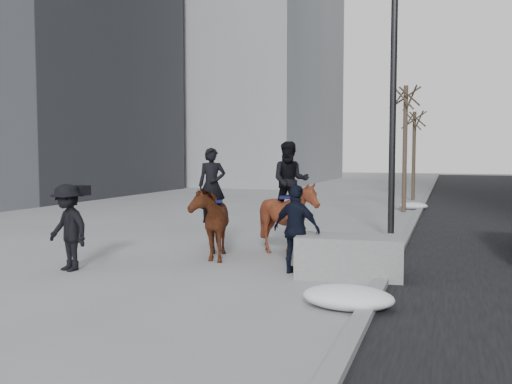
% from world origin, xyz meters
% --- Properties ---
extents(ground, '(120.00, 120.00, 0.00)m').
position_xyz_m(ground, '(0.00, 0.00, 0.00)').
color(ground, gray).
rests_on(ground, ground).
extents(curb, '(0.25, 90.00, 0.12)m').
position_xyz_m(curb, '(3.00, 10.00, 0.06)').
color(curb, gray).
rests_on(curb, ground).
extents(planter, '(2.09, 1.23, 0.80)m').
position_xyz_m(planter, '(2.33, -0.05, 0.40)').
color(planter, gray).
rests_on(planter, ground).
extents(tree_near, '(1.20, 1.20, 5.68)m').
position_xyz_m(tree_near, '(2.40, 12.46, 2.84)').
color(tree_near, '#362620').
rests_on(tree_near, ground).
extents(tree_far, '(1.20, 1.20, 5.01)m').
position_xyz_m(tree_far, '(2.40, 18.47, 2.50)').
color(tree_far, '#3C3123').
rests_on(tree_far, ground).
extents(mounted_left, '(1.58, 2.13, 2.50)m').
position_xyz_m(mounted_left, '(-0.99, 0.86, 0.93)').
color(mounted_left, '#471B0E').
rests_on(mounted_left, ground).
extents(mounted_right, '(1.76, 1.88, 2.65)m').
position_xyz_m(mounted_right, '(0.64, 1.63, 1.06)').
color(mounted_right, '#491D0E').
rests_on(mounted_right, ground).
extents(feeder, '(1.11, 0.99, 1.75)m').
position_xyz_m(feeder, '(1.31, -0.10, 0.88)').
color(feeder, black).
rests_on(feeder, ground).
extents(camera_crew, '(1.28, 0.98, 1.75)m').
position_xyz_m(camera_crew, '(-3.11, -1.37, 0.89)').
color(camera_crew, black).
rests_on(camera_crew, ground).
extents(lamppost, '(0.25, 1.40, 9.09)m').
position_xyz_m(lamppost, '(2.60, 5.12, 4.99)').
color(lamppost, black).
rests_on(lamppost, ground).
extents(snow_piles, '(1.41, 16.62, 0.36)m').
position_xyz_m(snow_piles, '(2.70, 3.99, 0.17)').
color(snow_piles, silver).
rests_on(snow_piles, ground).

